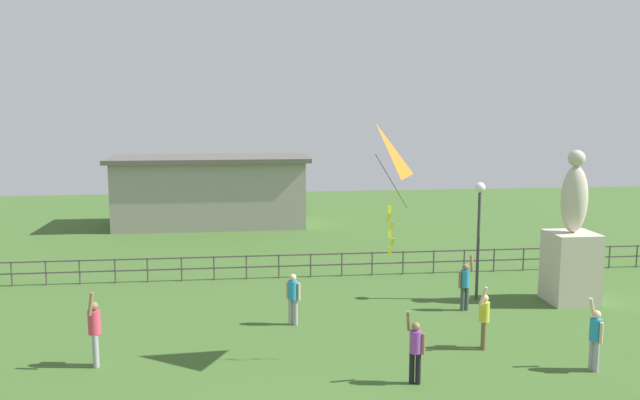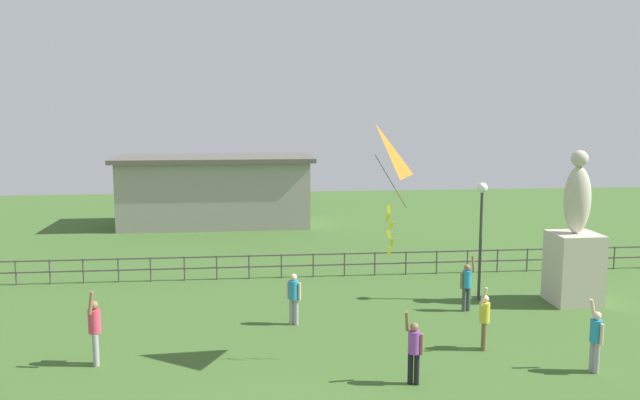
% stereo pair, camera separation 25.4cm
% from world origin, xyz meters
% --- Properties ---
extents(statue_monument, '(1.54, 1.54, 5.22)m').
position_xyz_m(statue_monument, '(10.44, 9.71, 1.79)').
color(statue_monument, beige).
rests_on(statue_monument, ground_plane).
extents(lamppost, '(0.36, 0.36, 4.11)m').
position_xyz_m(lamppost, '(7.38, 10.36, 3.01)').
color(lamppost, '#38383D').
rests_on(lamppost, ground_plane).
extents(person_1, '(0.37, 0.47, 1.82)m').
position_xyz_m(person_1, '(5.90, 5.79, 0.91)').
color(person_1, brown).
rests_on(person_1, ground_plane).
extents(person_2, '(0.45, 0.38, 1.81)m').
position_xyz_m(person_2, '(3.42, 3.76, 0.91)').
color(person_2, black).
rests_on(person_2, ground_plane).
extents(person_3, '(0.44, 0.30, 1.60)m').
position_xyz_m(person_3, '(0.82, 8.44, 0.92)').
color(person_3, '#99999E').
rests_on(person_3, ground_plane).
extents(person_5, '(0.29, 0.51, 1.86)m').
position_xyz_m(person_5, '(8.15, 4.00, 0.93)').
color(person_5, '#99999E').
rests_on(person_5, ground_plane).
extents(person_6, '(0.32, 0.54, 2.02)m').
position_xyz_m(person_6, '(-4.49, 5.77, 1.02)').
color(person_6, '#99999E').
rests_on(person_6, ground_plane).
extents(person_7, '(0.50, 0.29, 1.85)m').
position_xyz_m(person_7, '(6.54, 9.19, 0.93)').
color(person_7, '#3F4C47').
rests_on(person_7, ground_plane).
extents(kite_3, '(1.39, 1.37, 3.26)m').
position_xyz_m(kite_3, '(2.75, 5.44, 5.36)').
color(kite_3, orange).
extents(waterfront_railing, '(36.04, 0.06, 0.95)m').
position_xyz_m(waterfront_railing, '(-0.41, 14.00, 0.62)').
color(waterfront_railing, '#4C4742').
rests_on(waterfront_railing, ground_plane).
extents(pavilion_building, '(10.92, 4.80, 3.89)m').
position_xyz_m(pavilion_building, '(-2.44, 26.00, 1.97)').
color(pavilion_building, gray).
rests_on(pavilion_building, ground_plane).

